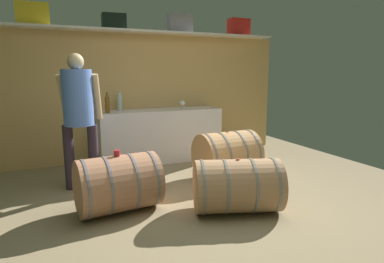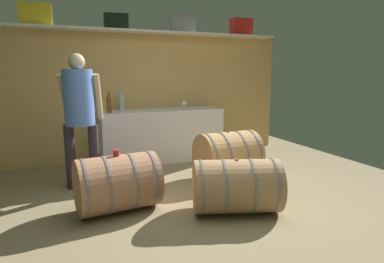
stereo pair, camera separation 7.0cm
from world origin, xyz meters
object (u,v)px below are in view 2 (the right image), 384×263
Objects in this scene: wine_bottle_amber at (109,104)px; winemaker_pouring at (80,108)px; work_cabinet at (162,135)px; wine_barrel_flank at (228,155)px; tasting_cup at (116,153)px; wine_bottle_clear at (122,101)px; toolcase_black at (116,22)px; wine_barrel_far at (236,186)px; toolcase_yellow at (36,15)px; wine_barrel_near at (117,183)px; toolcase_grey at (182,23)px; toolcase_red at (241,27)px; wine_glass at (184,103)px.

winemaker_pouring is at bearing -120.46° from wine_bottle_amber.
work_cabinet is 1.34m from wine_barrel_flank.
winemaker_pouring is at bearing 108.57° from tasting_cup.
wine_bottle_clear is (0.23, 0.24, 0.01)m from wine_bottle_amber.
wine_barrel_far is at bearing -69.11° from toolcase_black.
toolcase_yellow is 0.22× the size of work_cabinet.
work_cabinet is at bearing 59.52° from tasting_cup.
wine_barrel_near is 1.24m from wine_barrel_far.
tasting_cup is at bearing -96.14° from wine_bottle_amber.
work_cabinet is 1.02m from wine_bottle_amber.
winemaker_pouring is (-1.72, -1.07, -1.21)m from toolcase_grey.
work_cabinet is 6.41× the size of wine_bottle_amber.
wine_bottle_amber is 0.19× the size of winemaker_pouring.
toolcase_black reaches higher than winemaker_pouring.
wine_bottle_amber is 0.91m from winemaker_pouring.
toolcase_yellow reaches higher than work_cabinet.
toolcase_yellow is 0.26× the size of winemaker_pouring.
wine_barrel_flank is (2.31, -1.40, -1.90)m from toolcase_yellow.
toolcase_grey reaches higher than winemaker_pouring.
toolcase_black is 1.10× the size of wine_bottle_clear.
winemaker_pouring is (-1.41, 1.35, 0.74)m from wine_barrel_far.
toolcase_red is 0.44× the size of wine_barrel_flank.
wine_barrel_flank is at bearing -45.71° from toolcase_black.
winemaker_pouring is (-0.66, -1.07, -1.17)m from toolcase_black.
wine_barrel_far is at bearing -116.51° from wine_barrel_flank.
wine_barrel_flank is (0.45, 1.02, 0.04)m from wine_barrel_far.
wine_barrel_far is (1.13, -0.50, -0.02)m from wine_barrel_near.
wine_bottle_amber reaches higher than tasting_cup.
toolcase_red is at bearing 36.81° from tasting_cup.
toolcase_black is 2.50m from tasting_cup.
wine_glass is at bearing -107.82° from toolcase_grey.
wine_bottle_amber is (-0.20, -0.29, -1.21)m from toolcase_black.
tasting_cup is (-1.58, -0.52, 0.31)m from wine_barrel_flank.
wine_glass is 2.25m from wine_barrel_far.
work_cabinet is (-1.54, -0.18, -1.80)m from toolcase_red.
wine_bottle_amber reaches higher than wine_barrel_flank.
toolcase_red reaches higher than wine_bottle_clear.
toolcase_yellow is 1.57m from wine_bottle_amber.
toolcase_red is at bearing 0.54° from toolcase_yellow.
toolcase_black is 5.42× the size of tasting_cup.
toolcase_yellow is 0.52× the size of wine_barrel_flank.
wine_bottle_clear is at bearing -57.28° from toolcase_black.
wine_bottle_clear is 1.91m from wine_barrel_flank.
toolcase_grey is at bearing 177.95° from toolcase_red.
wine_bottle_clear is at bearing 168.33° from work_cabinet.
winemaker_pouring is (-0.46, -0.78, 0.04)m from wine_bottle_amber.
wine_glass is (-0.07, -0.27, -1.29)m from toolcase_grey.
wine_glass is 0.14× the size of wine_barrel_far.
toolcase_red reaches higher than wine_barrel_flank.
toolcase_red is at bearing 6.69° from work_cabinet.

